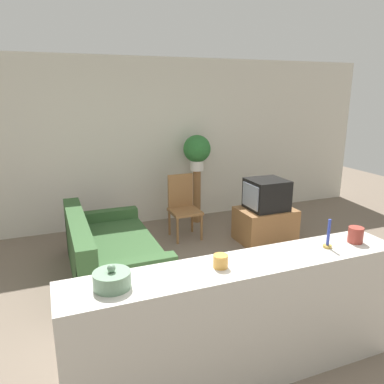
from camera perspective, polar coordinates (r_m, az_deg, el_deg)
The scene contains 13 objects.
ground_plane at distance 3.58m, azimuth 3.84°, elevation -22.23°, with size 14.00×14.00×0.00m, color #756656.
wall_back at distance 6.17m, azimuth -9.81°, elevation 7.26°, with size 9.00×0.06×2.70m.
couch at distance 4.66m, azimuth -12.36°, elevation -9.35°, with size 0.99×1.87×0.77m.
tv_stand at distance 5.70m, azimuth 11.07°, elevation -4.90°, with size 0.82×0.60×0.50m.
television at distance 5.55m, azimuth 11.25°, elevation -0.35°, with size 0.55×0.51×0.44m.
wooden_chair at distance 5.69m, azimuth -1.37°, elevation -1.85°, with size 0.44×0.44×0.95m.
plant_stand at distance 6.33m, azimuth 0.74°, elevation -0.67°, with size 0.13×0.13×0.90m.
potted_plant at distance 6.16m, azimuth 0.76°, elevation 6.41°, with size 0.45×0.45×0.59m.
foreground_counter at distance 3.01m, azimuth 7.44°, elevation -19.03°, with size 2.61×0.44×0.97m.
decorative_bowl at distance 2.47m, azimuth -12.09°, elevation -12.92°, with size 0.24×0.24×0.16m.
candle_jar at distance 2.67m, azimuth 4.38°, elevation -10.48°, with size 0.11×0.11×0.09m.
candlestick at distance 3.16m, azimuth 20.02°, elevation -6.68°, with size 0.07×0.07×0.23m.
coffee_tin at distance 3.35m, azimuth 23.66°, elevation -6.00°, with size 0.12×0.12×0.13m.
Camera 1 is at (-1.25, -2.56, 2.17)m, focal length 35.00 mm.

